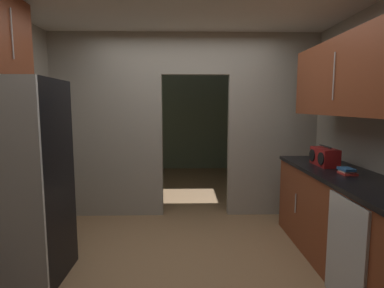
{
  "coord_description": "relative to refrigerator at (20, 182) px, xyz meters",
  "views": [
    {
      "loc": [
        -0.0,
        -2.88,
        1.57
      ],
      "look_at": [
        0.08,
        0.79,
        1.12
      ],
      "focal_mm": 29.02,
      "sensor_mm": 36.0,
      "label": 1
    }
  ],
  "objects": [
    {
      "name": "ground",
      "position": [
        1.46,
        0.17,
        -0.9
      ],
      "size": [
        20.0,
        20.0,
        0.0
      ],
      "primitive_type": "plane",
      "color": "#93704C"
    },
    {
      "name": "kitchen_overhead_slab",
      "position": [
        1.46,
        0.63,
        1.69
      ],
      "size": [
        4.12,
        7.03,
        0.06
      ],
      "primitive_type": "cube",
      "color": "silver"
    },
    {
      "name": "kitchen_partition",
      "position": [
        1.43,
        1.69,
        0.45
      ],
      "size": [
        3.72,
        0.12,
        2.56
      ],
      "color": "#9E998C",
      "rests_on": "ground"
    },
    {
      "name": "adjoining_room_shell",
      "position": [
        1.46,
        3.98,
        0.38
      ],
      "size": [
        3.72,
        3.44,
        2.56
      ],
      "color": "slate",
      "rests_on": "ground"
    },
    {
      "name": "refrigerator",
      "position": [
        0.0,
        0.0,
        0.0
      ],
      "size": [
        0.7,
        0.72,
        1.8
      ],
      "color": "black",
      "rests_on": "ground"
    },
    {
      "name": "lower_cabinet_run",
      "position": [
        3.0,
        0.15,
        -0.44
      ],
      "size": [
        0.63,
        2.18,
        0.93
      ],
      "color": "brown",
      "rests_on": "ground"
    },
    {
      "name": "dishwasher",
      "position": [
        2.69,
        -0.46,
        -0.47
      ],
      "size": [
        0.02,
        0.56,
        0.87
      ],
      "color": "#B7BABC",
      "rests_on": "ground"
    },
    {
      "name": "upper_cabinet_counterside",
      "position": [
        3.0,
        0.15,
        0.94
      ],
      "size": [
        0.36,
        1.96,
        0.72
      ],
      "color": "brown"
    },
    {
      "name": "boombox",
      "position": [
        2.97,
        0.58,
        0.12
      ],
      "size": [
        0.18,
        0.38,
        0.22
      ],
      "color": "maroon",
      "rests_on": "lower_cabinet_run"
    },
    {
      "name": "book_stack",
      "position": [
        2.99,
        0.14,
        0.05
      ],
      "size": [
        0.13,
        0.17,
        0.06
      ],
      "color": "red",
      "rests_on": "lower_cabinet_run"
    }
  ]
}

